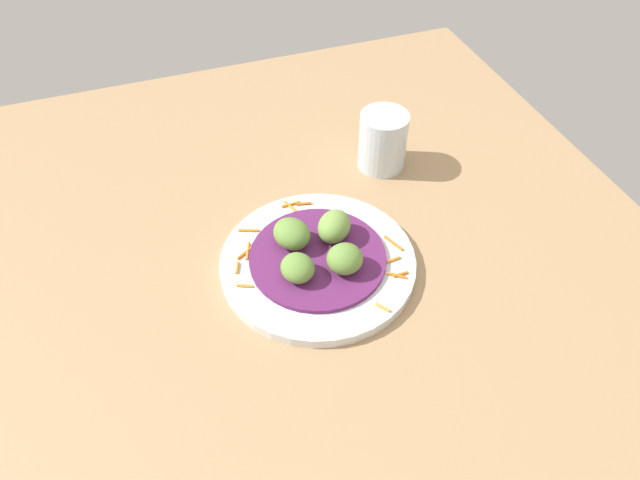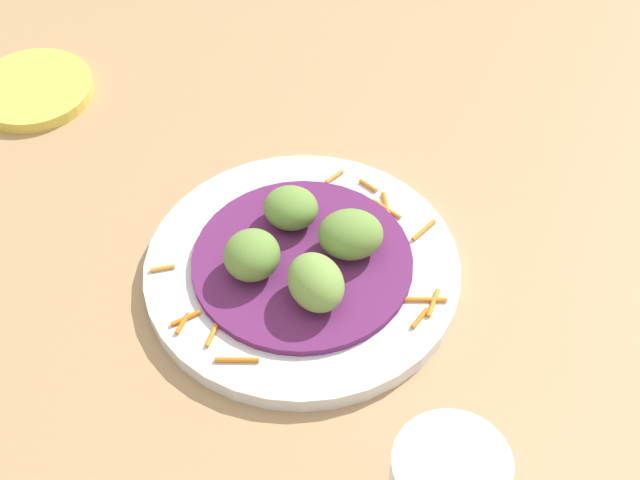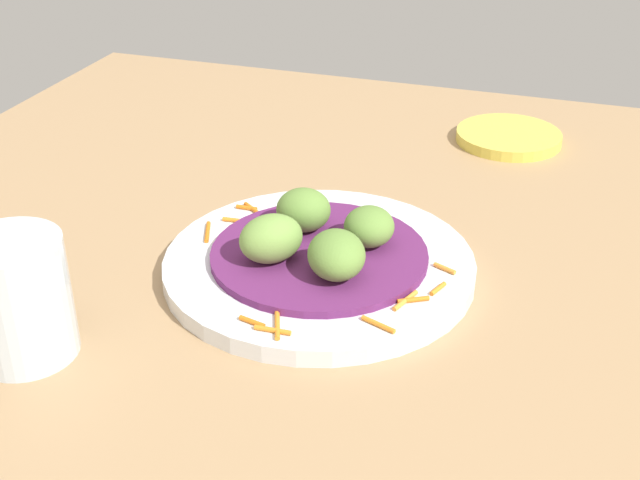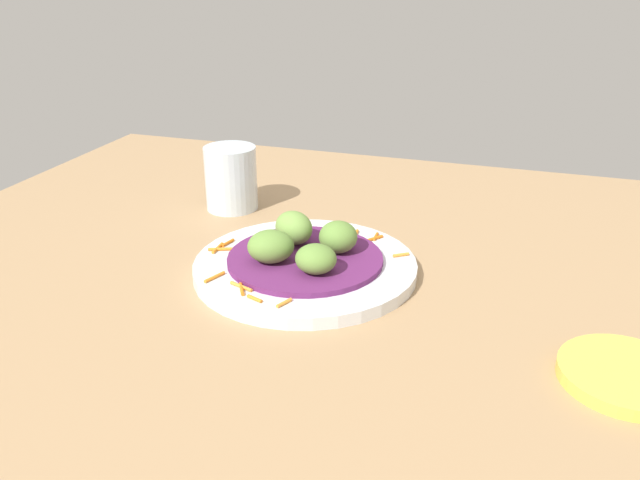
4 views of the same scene
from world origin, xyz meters
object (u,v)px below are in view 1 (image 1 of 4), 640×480
(guac_scoop_center, at_px, (300,267))
(guac_scoop_left, at_px, (292,234))
(main_plate, at_px, (318,263))
(guac_scoop_back, at_px, (334,227))
(guac_scoop_right, at_px, (345,259))
(water_glass, at_px, (383,141))

(guac_scoop_center, bearing_deg, guac_scoop_left, 82.70)
(main_plate, xyz_separation_m, guac_scoop_back, (0.03, 0.03, 0.04))
(guac_scoop_center, height_order, guac_scoop_back, guac_scoop_back)
(guac_scoop_right, bearing_deg, guac_scoop_back, 82.70)
(guac_scoop_center, distance_m, water_glass, 0.29)
(guac_scoop_center, xyz_separation_m, guac_scoop_right, (0.06, -0.01, 0.00))
(main_plate, height_order, guac_scoop_right, guac_scoop_right)
(guac_scoop_left, distance_m, guac_scoop_right, 0.09)
(guac_scoop_right, height_order, guac_scoop_back, guac_scoop_back)
(guac_scoop_left, bearing_deg, guac_scoop_center, -97.30)
(guac_scoop_right, xyz_separation_m, guac_scoop_back, (0.01, 0.06, 0.00))
(guac_scoop_right, height_order, water_glass, water_glass)
(guac_scoop_back, bearing_deg, guac_scoop_left, 172.70)
(main_plate, height_order, guac_scoop_center, guac_scoop_center)
(guac_scoop_right, bearing_deg, guac_scoop_left, 127.70)
(main_plate, bearing_deg, guac_scoop_center, -142.30)
(guac_scoop_left, xyz_separation_m, water_glass, (0.20, 0.15, 0.01))
(guac_scoop_left, distance_m, water_glass, 0.25)
(main_plate, xyz_separation_m, guac_scoop_left, (-0.03, 0.03, 0.03))
(main_plate, xyz_separation_m, guac_scoop_center, (-0.03, -0.03, 0.03))
(guac_scoop_left, relative_size, guac_scoop_back, 1.00)
(guac_scoop_center, bearing_deg, main_plate, 37.70)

